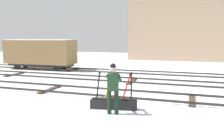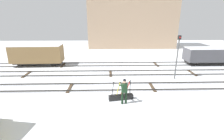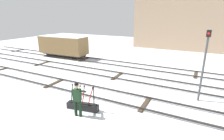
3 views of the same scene
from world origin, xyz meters
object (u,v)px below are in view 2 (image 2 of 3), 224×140
(rail_worker, at_px, (124,90))
(signal_post, at_px, (178,53))
(switch_lever_frame, at_px, (121,96))
(freight_car_mid_siding, at_px, (207,55))
(freight_car_far_end, at_px, (37,54))

(rail_worker, distance_m, signal_post, 7.29)
(switch_lever_frame, bearing_deg, rail_worker, -85.45)
(signal_post, distance_m, freight_car_mid_siding, 7.92)
(signal_post, xyz_separation_m, freight_car_far_end, (-15.12, 5.05, -1.08))
(switch_lever_frame, xyz_separation_m, freight_car_far_end, (-9.55, 9.11, 1.20))
(switch_lever_frame, distance_m, rail_worker, 1.01)
(signal_post, xyz_separation_m, freight_car_mid_siding, (5.96, 5.05, -1.30))
(rail_worker, height_order, freight_car_far_end, freight_car_far_end)
(rail_worker, bearing_deg, switch_lever_frame, 94.55)
(switch_lever_frame, relative_size, rail_worker, 1.00)
(freight_car_mid_siding, xyz_separation_m, freight_car_far_end, (-21.07, 0.00, 0.21))
(signal_post, relative_size, freight_car_mid_siding, 0.80)
(switch_lever_frame, xyz_separation_m, signal_post, (5.57, 4.06, 2.28))
(switch_lever_frame, relative_size, signal_post, 0.44)
(signal_post, height_order, freight_car_far_end, signal_post)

